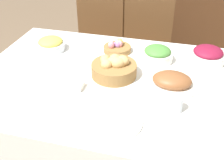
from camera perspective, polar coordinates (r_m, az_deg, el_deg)
dining_table at (r=1.77m, az=1.02°, el=-10.18°), size 1.58×1.06×0.76m
chair_far_center at (r=2.39m, az=6.49°, el=6.20°), size 0.42×0.42×0.97m
chair_far_left at (r=2.47m, az=-3.31°, el=7.35°), size 0.44×0.44×0.97m
sideboard at (r=3.12m, az=13.57°, el=11.20°), size 1.24×0.44×0.95m
bread_basket at (r=1.54m, az=0.44°, el=2.54°), size 0.25×0.25×0.12m
egg_basket at (r=1.80m, az=1.06°, el=6.64°), size 0.17×0.17×0.08m
ham_platter at (r=1.50m, az=12.08°, el=-0.21°), size 0.31×0.22×0.08m
green_salad_bowl at (r=1.71m, az=9.19°, el=5.21°), size 0.19×0.19×0.09m
pineapple_bowl at (r=1.86m, az=-12.36°, el=7.13°), size 0.18×0.18×0.09m
beet_salad_bowl at (r=1.76m, az=18.85°, el=4.78°), size 0.20×0.20×0.10m
dinner_plate at (r=1.24m, az=0.39°, el=-8.43°), size 0.25×0.25×0.01m
fork at (r=1.28m, az=-6.25°, el=-7.33°), size 0.01×0.17×0.00m
knife at (r=1.23m, az=7.38°, el=-9.64°), size 0.01×0.17×0.00m
spoon at (r=1.23m, az=8.78°, el=-9.84°), size 0.01×0.17×0.00m
drinking_cup at (r=1.32m, az=12.78°, el=-4.78°), size 0.07×0.07×0.08m
butter_dish at (r=1.46m, az=-8.07°, el=-1.05°), size 0.11×0.07×0.03m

